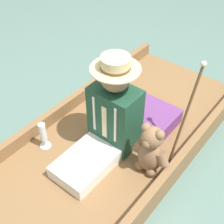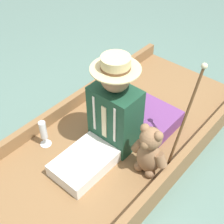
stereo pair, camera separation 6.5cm
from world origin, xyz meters
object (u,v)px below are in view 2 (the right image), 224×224
(seated_person, at_px, (109,119))
(walking_cane, at_px, (188,110))
(wine_glass, at_px, (43,132))
(teddy_bear, at_px, (149,152))

(seated_person, bearing_deg, walking_cane, -144.55)
(seated_person, bearing_deg, wine_glass, 40.61)
(teddy_bear, height_order, wine_glass, teddy_bear)
(walking_cane, bearing_deg, wine_glass, 35.11)
(teddy_bear, xyz_separation_m, wine_glass, (0.79, 0.33, -0.06))
(teddy_bear, relative_size, wine_glass, 1.80)
(teddy_bear, xyz_separation_m, walking_cane, (-0.10, -0.29, 0.27))
(teddy_bear, bearing_deg, wine_glass, 22.90)
(seated_person, height_order, walking_cane, seated_person)
(seated_person, height_order, teddy_bear, seated_person)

